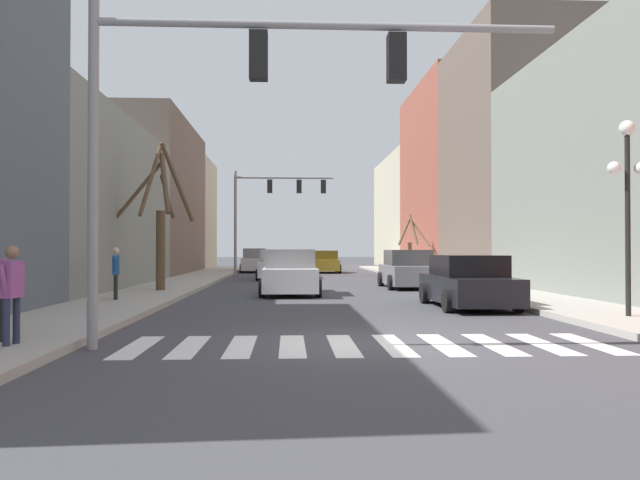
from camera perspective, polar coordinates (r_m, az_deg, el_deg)
ground_plane at (r=11.51m, az=4.27°, el=-9.37°), size 240.00×240.00×0.00m
sidewalk_left at (r=12.49m, az=-27.09°, el=-8.26°), size 2.95×90.00×0.15m
building_row_left at (r=32.99m, az=-19.74°, el=4.22°), size 6.00×51.93×10.04m
building_row_right at (r=39.15m, az=15.62°, el=5.36°), size 6.00×62.56×13.69m
crosswalk_stripes at (r=11.26m, az=4.43°, el=-9.55°), size 8.55×2.60×0.01m
traffic_signal_near at (r=11.18m, az=-7.49°, el=13.32°), size 8.14×0.28×6.02m
traffic_signal_far at (r=39.46m, az=-4.50°, el=3.79°), size 6.25×0.28×6.61m
street_lamp_right_corner at (r=16.28m, az=26.29°, el=5.11°), size 0.95×0.36×4.57m
car_parked_left_far at (r=23.54m, az=-2.75°, el=-3.06°), size 2.21×4.90×1.70m
car_parked_right_near at (r=44.72m, az=0.44°, el=-2.06°), size 2.13×4.27×1.59m
car_parked_right_far at (r=27.58m, az=8.02°, el=-2.75°), size 2.18×4.54×1.67m
car_driving_away_lane at (r=34.99m, az=-4.02°, el=-2.35°), size 2.13×4.88×1.66m
car_parked_left_near at (r=18.74m, az=13.36°, el=-3.82°), size 2.14×4.66×1.53m
car_parked_left_mid at (r=46.15m, az=-5.98°, el=-1.93°), size 1.97×4.66×1.75m
pedestrian_on_right_sidewalk at (r=20.37m, az=-18.17°, el=-2.49°), size 0.29×0.69×1.61m
pedestrian_crossing_street at (r=11.35m, az=-26.36°, el=-3.79°), size 0.27×0.70×1.62m
street_tree_left_near at (r=24.41m, az=-14.34°, el=1.93°), size 2.91×2.81×5.67m
street_tree_right_far at (r=40.60m, az=8.26°, el=-0.30°), size 1.95×2.03×3.83m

